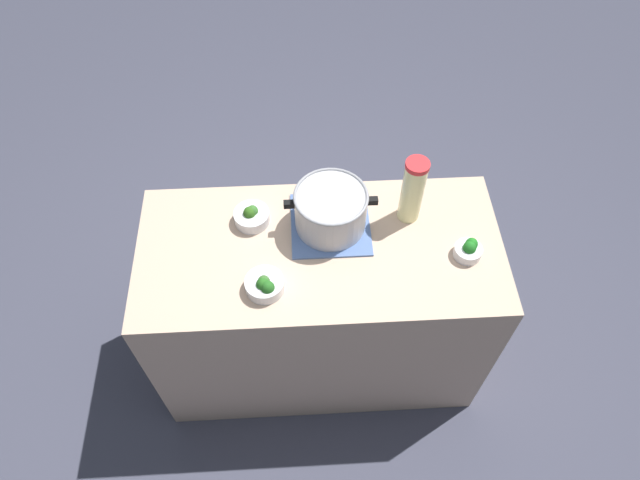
{
  "coord_description": "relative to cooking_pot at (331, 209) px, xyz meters",
  "views": [
    {
      "loc": [
        -0.07,
        -1.2,
        2.62
      ],
      "look_at": [
        0.0,
        0.0,
        0.94
      ],
      "focal_mm": 32.2,
      "sensor_mm": 36.0,
      "label": 1
    }
  ],
  "objects": [
    {
      "name": "ground_plane",
      "position": [
        -0.04,
        -0.1,
        -0.98
      ],
      "size": [
        8.0,
        8.0,
        0.0
      ],
      "primitive_type": "plane",
      "color": "#454657"
    },
    {
      "name": "counter_slab",
      "position": [
        -0.04,
        -0.1,
        -0.54
      ],
      "size": [
        1.36,
        0.63,
        0.89
      ],
      "primitive_type": "cube",
      "color": "#D1AE93",
      "rests_on": "ground_plane"
    },
    {
      "name": "dish_cloth",
      "position": [
        0.0,
        0.0,
        -0.09
      ],
      "size": [
        0.3,
        0.31,
        0.01
      ],
      "primitive_type": "cube",
      "color": "#5774AD",
      "rests_on": "counter_slab"
    },
    {
      "name": "cooking_pot",
      "position": [
        0.0,
        0.0,
        0.0
      ],
      "size": [
        0.34,
        0.27,
        0.17
      ],
      "color": "#B7B7BC",
      "rests_on": "dish_cloth"
    },
    {
      "name": "lemonade_pitcher",
      "position": [
        0.3,
        0.03,
        0.05
      ],
      "size": [
        0.09,
        0.09,
        0.29
      ],
      "color": "#F6F3A6",
      "rests_on": "counter_slab"
    },
    {
      "name": "broccoli_bowl_front",
      "position": [
        -0.25,
        -0.27,
        -0.06
      ],
      "size": [
        0.14,
        0.14,
        0.08
      ],
      "color": "silver",
      "rests_on": "counter_slab"
    },
    {
      "name": "broccoli_bowl_center",
      "position": [
        0.49,
        -0.16,
        -0.06
      ],
      "size": [
        0.1,
        0.1,
        0.07
      ],
      "color": "silver",
      "rests_on": "counter_slab"
    },
    {
      "name": "broccoli_bowl_back",
      "position": [
        -0.29,
        0.04,
        -0.06
      ],
      "size": [
        0.13,
        0.13,
        0.08
      ],
      "color": "silver",
      "rests_on": "counter_slab"
    }
  ]
}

